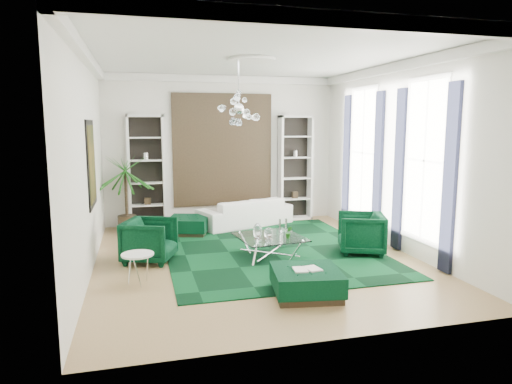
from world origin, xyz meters
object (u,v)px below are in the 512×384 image
object	(u,v)px
ottoman_front	(306,282)
side_table	(138,269)
armchair_left	(150,240)
coffee_table	(270,247)
ottoman_side	(189,226)
palm	(126,182)
armchair_right	(361,233)
sofa	(245,212)

from	to	relation	value
ottoman_front	side_table	xyz separation A→B (m)	(-2.46, 1.13, 0.05)
armchair_left	coffee_table	bearing A→B (deg)	-76.45
ottoman_side	palm	world-z (taller)	palm
armchair_left	ottoman_front	world-z (taller)	armchair_left
armchair_right	ottoman_side	xyz separation A→B (m)	(-3.17, 2.49, -0.21)
sofa	palm	xyz separation A→B (m)	(-2.90, 0.05, 0.85)
coffee_table	ottoman_front	bearing A→B (deg)	-90.72
palm	armchair_right	bearing A→B (deg)	-33.88
palm	coffee_table	bearing A→B (deg)	-46.57
sofa	ottoman_front	size ratio (longest dim) A/B	2.39
coffee_table	side_table	size ratio (longest dim) A/B	2.31
ottoman_side	side_table	distance (m)	3.44
armchair_left	armchair_right	xyz separation A→B (m)	(4.12, -0.48, 0.00)
sofa	coffee_table	distance (m)	2.84
ottoman_front	sofa	bearing A→B (deg)	87.72
sofa	palm	size ratio (longest dim) A/B	1.00
ottoman_front	side_table	world-z (taller)	side_table
armchair_left	ottoman_side	bearing A→B (deg)	-4.37
side_table	ottoman_side	bearing A→B (deg)	70.16
palm	ottoman_front	bearing A→B (deg)	-61.35
ottoman_side	sofa	bearing A→B (deg)	19.63
armchair_right	side_table	distance (m)	4.40
armchair_right	ottoman_side	world-z (taller)	armchair_right
armchair_right	ottoman_front	size ratio (longest dim) A/B	0.89
armchair_right	ottoman_front	distance (m)	2.66
sofa	armchair_right	distance (m)	3.46
armchair_left	palm	world-z (taller)	palm
armchair_right	coffee_table	size ratio (longest dim) A/B	0.75
armchair_left	side_table	bearing A→B (deg)	-169.41
armchair_left	armchair_right	world-z (taller)	same
armchair_left	coffee_table	xyz separation A→B (m)	(2.27, -0.29, -0.20)
ottoman_front	side_table	bearing A→B (deg)	155.41
armchair_left	ottoman_side	distance (m)	2.23
armchair_right	coffee_table	xyz separation A→B (m)	(-1.85, 0.19, -0.20)
coffee_table	palm	world-z (taller)	palm
ottoman_front	side_table	size ratio (longest dim) A/B	1.92
armchair_left	side_table	world-z (taller)	armchair_left
armchair_right	palm	distance (m)	5.57
sofa	ottoman_side	distance (m)	1.59
armchair_left	palm	bearing A→B (deg)	30.93
armchair_left	side_table	distance (m)	1.26
side_table	palm	world-z (taller)	palm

